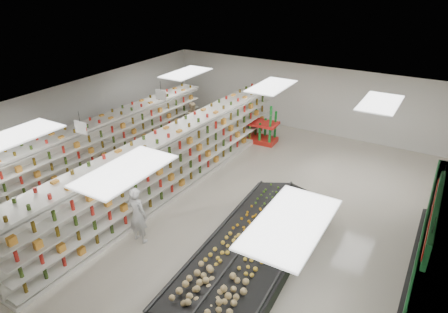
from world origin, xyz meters
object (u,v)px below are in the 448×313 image
Objects in this scene: gondola_center at (175,162)px; shopper_background at (194,119)px; gondola_left at (99,149)px; shopper_main at (138,215)px; soda_endcap at (263,125)px; produce_island at (251,250)px.

gondola_center is 5.06m from shopper_background.
gondola_left is 5.01m from shopper_main.
gondola_left reaches higher than soda_endcap.
shopper_main is (4.28, -2.62, -0.05)m from gondola_left.
shopper_main is 1.11× the size of shopper_background.
soda_endcap is (-3.29, 7.57, 0.39)m from produce_island.
gondola_center is 3.13m from shopper_main.
soda_endcap is at bearing 82.41° from gondola_center.
shopper_background is at bearing 80.20° from gondola_left.
gondola_left is at bearing -126.60° from soda_endcap.
gondola_left is at bearing -171.76° from gondola_center.
gondola_left is 0.90× the size of gondola_center.
gondola_center is 5.44m from soda_endcap.
shopper_background reaches higher than produce_island.
shopper_background is at bearing 133.95° from produce_island.
gondola_center is 8.23× the size of shopper_background.
gondola_center is at bearing 152.21° from produce_island.
gondola_center reaches higher than shopper_main.
soda_endcap is 3.30m from shopper_background.
gondola_left is 7.44× the size of shopper_background.
soda_endcap is 0.96× the size of shopper_main.
produce_island is at bearing -165.43° from shopper_main.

